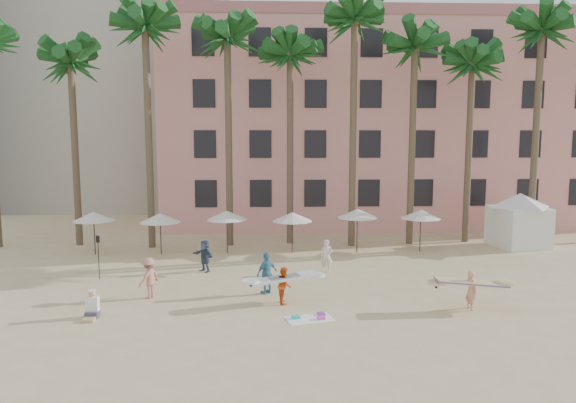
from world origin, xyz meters
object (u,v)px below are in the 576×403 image
(pink_hotel, at_px, (377,127))
(carrier_white, at_px, (284,283))
(cabana, at_px, (519,215))
(carrier_yellow, at_px, (471,287))

(pink_hotel, relative_size, carrier_white, 11.43)
(cabana, distance_m, carrier_white, 19.12)
(carrier_yellow, height_order, carrier_white, carrier_yellow)
(cabana, height_order, carrier_yellow, cabana)
(carrier_white, bearing_deg, cabana, 34.95)
(cabana, height_order, carrier_white, cabana)
(cabana, distance_m, carrier_yellow, 14.51)
(carrier_yellow, relative_size, carrier_white, 0.96)
(pink_hotel, relative_size, cabana, 6.76)
(carrier_yellow, bearing_deg, pink_hotel, 87.29)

